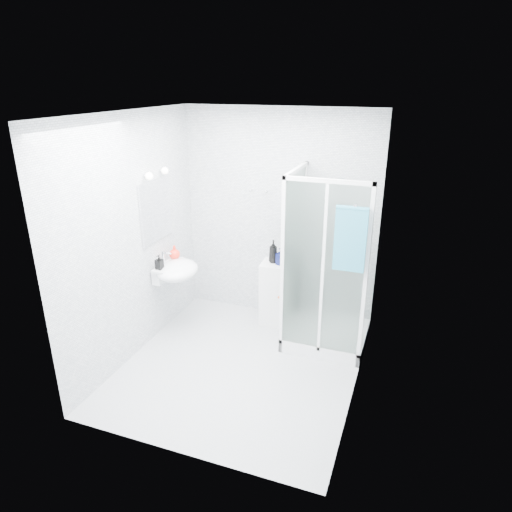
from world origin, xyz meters
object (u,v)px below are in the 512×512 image
at_px(soap_dispenser_black, 159,262).
at_px(shower_enclosure, 320,308).
at_px(shampoo_bottle_b, 281,256).
at_px(soap_dispenser_orange, 174,252).
at_px(hand_towel, 350,238).
at_px(shampoo_bottle_a, 273,251).
at_px(wall_basin, 176,270).
at_px(storage_cabinet, 275,293).

bearing_deg(soap_dispenser_black, shower_enclosure, 15.27).
relative_size(shampoo_bottle_b, soap_dispenser_orange, 1.29).
bearing_deg(hand_towel, shower_enclosure, 130.07).
distance_m(shower_enclosure, shampoo_bottle_a, 0.87).
bearing_deg(shampoo_bottle_b, wall_basin, -152.64).
bearing_deg(wall_basin, soap_dispenser_black, -122.71).
distance_m(shower_enclosure, wall_basin, 1.72).
xyz_separation_m(storage_cabinet, soap_dispenser_black, (-1.14, -0.76, 0.54)).
distance_m(storage_cabinet, shampoo_bottle_b, 0.51).
xyz_separation_m(wall_basin, hand_towel, (1.99, -0.09, 0.66)).
distance_m(hand_towel, soap_dispenser_black, 2.16).
bearing_deg(soap_dispenser_black, hand_towel, 2.18).
xyz_separation_m(shower_enclosure, soap_dispenser_orange, (-1.76, -0.14, 0.50)).
distance_m(wall_basin, soap_dispenser_black, 0.25).
xyz_separation_m(storage_cabinet, hand_towel, (0.96, -0.68, 1.06)).
height_order(wall_basin, hand_towel, hand_towel).
xyz_separation_m(shampoo_bottle_a, shampoo_bottle_b, (0.11, -0.03, -0.03)).
height_order(hand_towel, shampoo_bottle_a, hand_towel).
bearing_deg(shampoo_bottle_a, soap_dispenser_orange, -158.76).
xyz_separation_m(shower_enclosure, shampoo_bottle_a, (-0.66, 0.29, 0.50)).
xyz_separation_m(shampoo_bottle_b, soap_dispenser_black, (-1.21, -0.74, 0.04)).
bearing_deg(wall_basin, shower_enclosure, 10.81).
distance_m(wall_basin, storage_cabinet, 1.25).
distance_m(shampoo_bottle_a, soap_dispenser_black, 1.35).
bearing_deg(soap_dispenser_orange, shampoo_bottle_a, 21.24).
bearing_deg(soap_dispenser_black, wall_basin, 57.29).
bearing_deg(shampoo_bottle_a, shower_enclosure, -23.73).
xyz_separation_m(storage_cabinet, shampoo_bottle_a, (-0.03, 0.01, 0.54)).
distance_m(wall_basin, soap_dispenser_orange, 0.25).
bearing_deg(wall_basin, shampoo_bottle_b, 27.36).
height_order(shampoo_bottle_a, soap_dispenser_orange, shampoo_bottle_a).
height_order(shampoo_bottle_b, soap_dispenser_orange, soap_dispenser_orange).
relative_size(hand_towel, shampoo_bottle_a, 2.32).
xyz_separation_m(shampoo_bottle_a, soap_dispenser_orange, (-1.10, -0.43, -0.00)).
xyz_separation_m(wall_basin, storage_cabinet, (1.03, 0.59, -0.39)).
distance_m(shower_enclosure, soap_dispenser_black, 1.89).
bearing_deg(shower_enclosure, hand_towel, -49.93).
bearing_deg(shower_enclosure, shampoo_bottle_b, 154.89).
bearing_deg(hand_towel, shampoo_bottle_b, 143.38).
relative_size(soap_dispenser_orange, soap_dispenser_black, 0.98).
height_order(hand_towel, soap_dispenser_black, hand_towel).
height_order(storage_cabinet, shampoo_bottle_b, shampoo_bottle_b).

